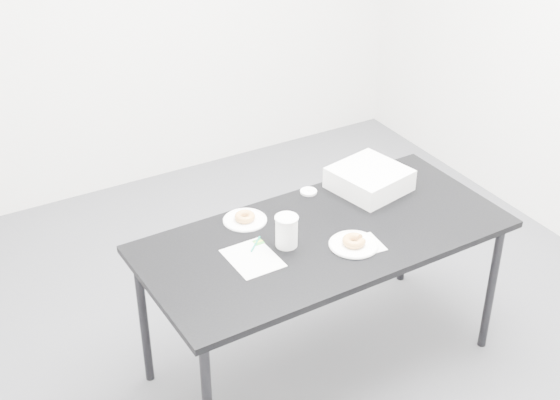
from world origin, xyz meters
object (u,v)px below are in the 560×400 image
coffee_cup (287,231)px  plate_near (354,245)px  pen (256,244)px  plate_far (245,220)px  scorecard (253,258)px  bakery_box (369,179)px  donut_far (245,217)px  table (324,244)px  donut_near (354,241)px

coffee_cup → plate_near: bearing=-30.6°
pen → plate_far: (0.05, 0.20, -0.00)m
scorecard → pen: (0.06, 0.08, 0.00)m
coffee_cup → bakery_box: size_ratio=0.45×
plate_near → bakery_box: size_ratio=0.68×
scorecard → plate_near: size_ratio=1.15×
donut_far → plate_far: bearing=0.0°
plate_far → coffee_cup: bearing=-76.2°
donut_far → coffee_cup: bearing=-76.2°
pen → bakery_box: size_ratio=0.36×
coffee_cup → pen: bearing=150.0°
table → bakery_box: 0.48m
plate_far → plate_near: bearing=-52.6°
donut_far → plate_near: bearing=-52.6°
plate_near → bakery_box: bakery_box is taller
scorecard → coffee_cup: size_ratio=1.72×
bakery_box → coffee_cup: bearing=-171.1°
donut_near → coffee_cup: size_ratio=0.70×
plate_far → scorecard: bearing=-111.4°
pen → donut_near: (0.37, -0.22, 0.02)m
plate_near → donut_near: bearing=0.0°
donut_near → coffee_cup: bearing=149.4°
donut_far → coffee_cup: coffee_cup is taller
scorecard → donut_near: donut_near is taller
donut_near → bakery_box: (0.34, 0.37, 0.03)m
coffee_cup → bakery_box: bearing=20.5°
pen → bakery_box: bearing=-31.7°
table → donut_far: bearing=132.1°
donut_near → pen: bearing=149.6°
bakery_box → plate_near: bearing=-144.4°
scorecard → donut_far: size_ratio=2.65×
scorecard → plate_near: (0.43, -0.13, 0.00)m
plate_near → coffee_cup: size_ratio=1.50×
coffee_cup → scorecard: bearing=-175.3°
coffee_cup → donut_far: bearing=103.8°
donut_far → bakery_box: bakery_box is taller
scorecard → plate_near: 0.45m
plate_near → scorecard: bearing=162.4°
pen → coffee_cup: 0.15m
table → scorecard: size_ratio=6.71×
donut_near → plate_far: size_ratio=0.51×
plate_near → table: bearing=112.1°
scorecard → donut_near: bearing=-18.5°
plate_far → table: bearing=-46.4°
plate_far → donut_far: 0.02m
bakery_box → plate_far: bearing=164.6°
plate_near → plate_far: (-0.32, 0.41, -0.00)m
pen → plate_near: size_ratio=0.53×
coffee_cup → bakery_box: (0.60, 0.22, -0.02)m
scorecard → bakery_box: 0.81m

